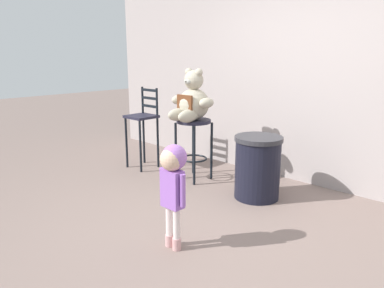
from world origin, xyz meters
The scene contains 7 objects.
ground_plane centered at (0.00, 0.00, 0.00)m, with size 24.00×24.00×0.00m, color slate.
building_wall centered at (0.00, 1.98, 1.85)m, with size 7.18×0.30×3.70m, color #A49997.
bar_stool_with_teddy centered at (-1.10, 0.97, 0.57)m, with size 0.43×0.43×0.79m.
teddy_bear centered at (-1.10, 0.94, 1.02)m, with size 0.61×0.55×0.64m.
child_walking centered at (-0.01, -0.43, 0.65)m, with size 0.28×0.23×0.89m.
trash_bin centered at (-0.14, 1.00, 0.36)m, with size 0.53×0.53×0.71m.
bar_chair_empty centered at (-1.97, 0.86, 0.66)m, with size 0.37×0.37×1.13m.
Camera 1 is at (2.04, -2.36, 1.60)m, focal length 34.45 mm.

